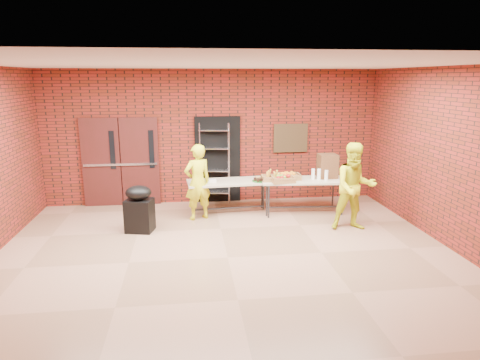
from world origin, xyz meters
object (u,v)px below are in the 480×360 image
Objects in this scene: wire_rack at (215,164)px; table_right at (303,182)px; coffee_dispenser at (327,166)px; covered_grill at (139,209)px; volunteer_woman at (198,182)px; volunteer_man at (355,187)px; table_left at (229,184)px.

table_right is at bearing -18.56° from wire_rack.
coffee_dispenser is (2.51, -0.89, 0.07)m from wire_rack.
covered_grill reaches higher than table_right.
volunteer_woman is 0.93× the size of volunteer_man.
volunteer_woman is (-2.95, -0.29, -0.22)m from coffee_dispenser.
volunteer_man is (0.73, -1.21, 0.18)m from table_right.
wire_rack reaches higher than table_left.
volunteer_woman reaches higher than coffee_dispenser.
wire_rack is at bearing 156.69° from table_right.
table_left is (0.25, -0.87, -0.29)m from wire_rack.
covered_grill is at bearing -167.56° from coffee_dispenser.
wire_rack reaches higher than covered_grill.
volunteer_man is (3.08, -1.03, 0.06)m from volunteer_woman.
table_left is 2.28m from coffee_dispenser.
volunteer_woman reaches higher than table_right.
covered_grill is 0.57× the size of volunteer_woman.
table_right is 1.42m from volunteer_man.
wire_rack is 1.11× the size of volunteer_man.
table_left is 2.74m from volunteer_man.
coffee_dispenser is 0.31× the size of volunteer_man.
volunteer_woman is at bearing 166.51° from volunteer_man.
volunteer_man reaches higher than coffee_dispenser.
wire_rack is 3.44m from volunteer_man.
coffee_dispenser reaches higher than table_left.
coffee_dispenser is at bearing 15.03° from table_right.
table_left is at bearing -64.55° from wire_rack.
wire_rack is at bearing 145.12° from volunteer_man.
table_right is at bearing -8.74° from table_left.
wire_rack is at bearing 61.65° from covered_grill.
table_left is 0.77m from volunteer_woman.
wire_rack is at bearing 160.49° from coffee_dispenser.
volunteer_man reaches higher than covered_grill.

